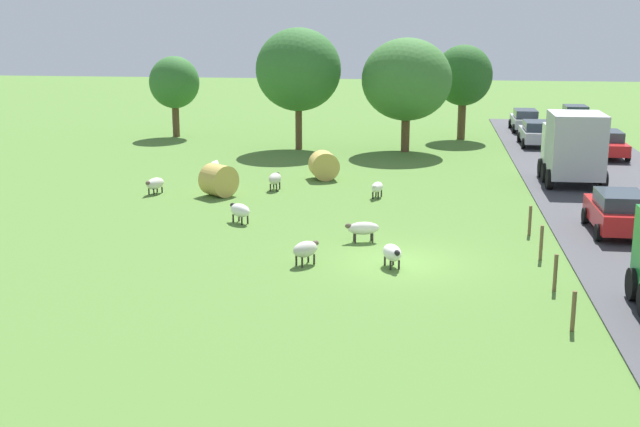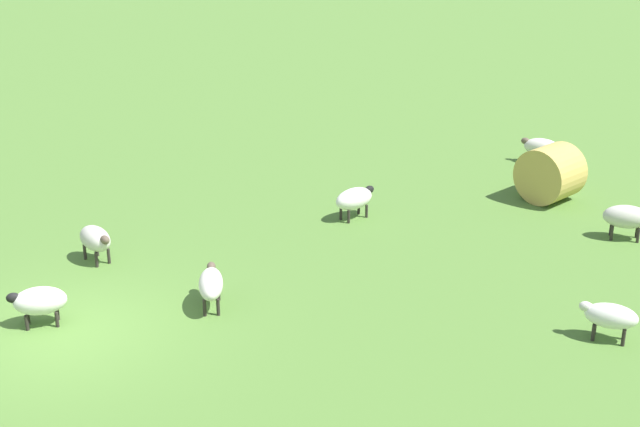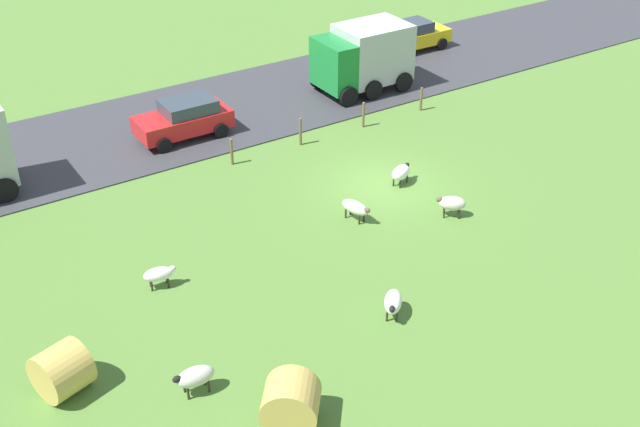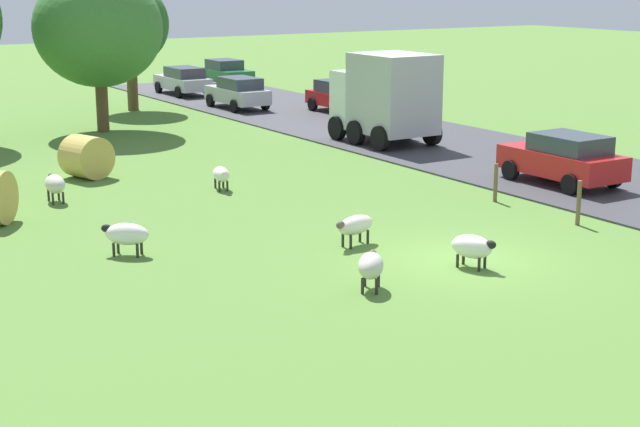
% 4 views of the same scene
% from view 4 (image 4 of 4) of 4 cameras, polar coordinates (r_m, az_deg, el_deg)
% --- Properties ---
extents(ground_plane, '(160.00, 160.00, 0.00)m').
position_cam_4_polar(ground_plane, '(23.58, 8.30, -2.67)').
color(ground_plane, '#517A33').
extents(sheep_1, '(0.67, 1.12, 0.74)m').
position_cam_4_polar(sheep_1, '(30.88, -5.82, 2.30)').
color(sheep_1, white).
rests_on(sheep_1, ground_plane).
extents(sheep_2, '(1.33, 0.76, 0.77)m').
position_cam_4_polar(sheep_2, '(24.38, 2.07, -0.70)').
color(sheep_2, silver).
rests_on(sheep_2, ground_plane).
extents(sheep_3, '(0.64, 1.21, 0.84)m').
position_cam_4_polar(sheep_3, '(30.07, -15.29, 1.68)').
color(sheep_3, beige).
rests_on(sheep_3, ground_plane).
extents(sheep_4, '(0.90, 1.16, 0.79)m').
position_cam_4_polar(sheep_4, '(22.79, 8.93, -1.94)').
color(sheep_4, white).
rests_on(sheep_4, ground_plane).
extents(sheep_5, '(1.17, 1.12, 0.80)m').
position_cam_4_polar(sheep_5, '(23.99, -11.29, -1.20)').
color(sheep_5, white).
rests_on(sheep_5, ground_plane).
extents(sheep_7, '(1.06, 1.11, 0.83)m').
position_cam_4_polar(sheep_7, '(20.96, 3.00, -3.07)').
color(sheep_7, beige).
rests_on(sheep_7, ground_plane).
extents(hay_bale_1, '(1.74, 1.62, 1.43)m').
position_cam_4_polar(hay_bale_1, '(33.42, -13.54, 3.25)').
color(hay_bale_1, tan).
rests_on(hay_bale_1, ground_plane).
extents(tree_0, '(3.86, 3.86, 6.30)m').
position_cam_4_polar(tree_0, '(49.56, -11.12, 10.84)').
color(tree_0, brown).
rests_on(tree_0, ground_plane).
extents(tree_3, '(5.47, 5.47, 6.91)m').
position_cam_4_polar(tree_3, '(42.97, -12.89, 10.53)').
color(tree_3, brown).
rests_on(tree_3, ground_plane).
extents(fence_post_2, '(0.12, 0.12, 1.24)m').
position_cam_4_polar(fence_post_2, '(27.26, 14.94, 0.60)').
color(fence_post_2, brown).
rests_on(fence_post_2, ground_plane).
extents(fence_post_3, '(0.12, 0.12, 1.16)m').
position_cam_4_polar(fence_post_3, '(29.56, 10.27, 1.79)').
color(fence_post_3, brown).
rests_on(fence_post_3, ground_plane).
extents(truck_0, '(2.81, 4.25, 3.58)m').
position_cam_4_polar(truck_0, '(39.01, 3.89, 6.87)').
color(truck_0, white).
rests_on(truck_0, road_strip).
extents(car_1, '(1.94, 4.29, 1.55)m').
position_cam_4_polar(car_1, '(55.59, -8.05, 7.76)').
color(car_1, '#B7B7BC').
rests_on(car_1, road_strip).
extents(car_2, '(2.00, 4.12, 1.53)m').
position_cam_4_polar(car_2, '(47.84, 1.27, 6.91)').
color(car_2, red).
rests_on(car_2, road_strip).
extents(car_3, '(1.93, 4.15, 1.58)m').
position_cam_4_polar(car_3, '(49.41, -4.84, 7.11)').
color(car_3, '#B7B7BC').
rests_on(car_3, road_strip).
extents(car_4, '(2.11, 4.10, 1.65)m').
position_cam_4_polar(car_4, '(32.20, 14.10, 3.18)').
color(car_4, red).
rests_on(car_4, road_strip).
extents(car_6, '(2.04, 3.89, 1.58)m').
position_cam_4_polar(car_6, '(59.52, -5.54, 8.24)').
color(car_6, '#237238').
rests_on(car_6, road_strip).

